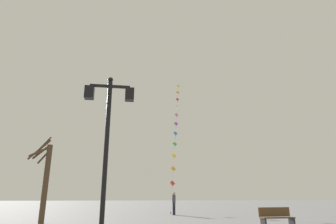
{
  "coord_description": "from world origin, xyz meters",
  "views": [
    {
      "loc": [
        -1.27,
        -1.45,
        1.37
      ],
      "look_at": [
        2.23,
        22.28,
        8.53
      ],
      "focal_mm": 30.26,
      "sensor_mm": 36.0,
      "label": 1
    }
  ],
  "objects_px": {
    "bare_tree": "(45,177)",
    "park_bench": "(277,218)",
    "kite_flyer": "(174,203)",
    "twin_lantern_lamp_post": "(108,124)",
    "kite_train": "(176,128)"
  },
  "relations": [
    {
      "from": "bare_tree",
      "to": "park_bench",
      "type": "xyz_separation_m",
      "value": [
        11.18,
        -3.99,
        -1.92
      ]
    },
    {
      "from": "kite_flyer",
      "to": "park_bench",
      "type": "relative_size",
      "value": 1.04
    },
    {
      "from": "twin_lantern_lamp_post",
      "to": "kite_flyer",
      "type": "distance_m",
      "value": 15.01
    },
    {
      "from": "twin_lantern_lamp_post",
      "to": "kite_train",
      "type": "height_order",
      "value": "kite_train"
    },
    {
      "from": "kite_flyer",
      "to": "bare_tree",
      "type": "height_order",
      "value": "bare_tree"
    },
    {
      "from": "park_bench",
      "to": "bare_tree",
      "type": "bearing_deg",
      "value": 154.48
    },
    {
      "from": "twin_lantern_lamp_post",
      "to": "bare_tree",
      "type": "distance_m",
      "value": 8.98
    },
    {
      "from": "kite_flyer",
      "to": "park_bench",
      "type": "height_order",
      "value": "kite_flyer"
    },
    {
      "from": "kite_train",
      "to": "park_bench",
      "type": "distance_m",
      "value": 20.32
    },
    {
      "from": "twin_lantern_lamp_post",
      "to": "kite_train",
      "type": "bearing_deg",
      "value": 74.87
    },
    {
      "from": "twin_lantern_lamp_post",
      "to": "park_bench",
      "type": "bearing_deg",
      "value": 28.8
    },
    {
      "from": "bare_tree",
      "to": "kite_train",
      "type": "bearing_deg",
      "value": 55.71
    },
    {
      "from": "kite_train",
      "to": "bare_tree",
      "type": "height_order",
      "value": "kite_train"
    },
    {
      "from": "bare_tree",
      "to": "park_bench",
      "type": "distance_m",
      "value": 12.02
    },
    {
      "from": "kite_train",
      "to": "twin_lantern_lamp_post",
      "type": "bearing_deg",
      "value": -105.13
    }
  ]
}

